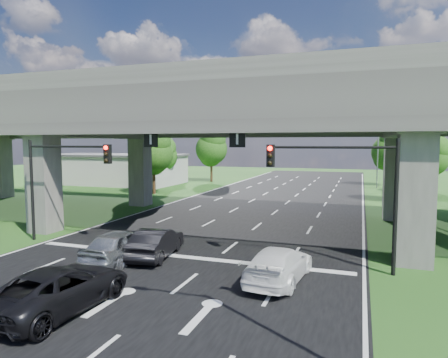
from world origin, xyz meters
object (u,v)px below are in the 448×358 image
Objects in this scene: car_silver at (121,245)px; car_trailing at (59,288)px; streetlight_beyond at (375,143)px; car_white at (279,264)px; streetlight_far at (380,143)px; signal_right at (344,179)px; signal_left at (60,171)px; car_dark at (156,243)px.

car_silver is 0.85× the size of car_trailing.
car_white is (-4.70, -38.48, -5.11)m from streetlight_beyond.
streetlight_far is 1.83× the size of car_trailing.
signal_right is 1.22× the size of car_white.
signal_left is 6.66m from car_silver.
car_silver is at bearing 3.10° from car_white.
car_dark is (-11.26, -37.00, -5.08)m from streetlight_beyond.
car_dark is 0.91× the size of car_white.
streetlight_beyond is at bearing 90.00° from streetlight_far.
signal_left reaches higher than car_trailing.
streetlight_far is at bearing -108.84° from car_trailing.
signal_right is 0.60× the size of streetlight_beyond.
signal_left is 40.30m from streetlight_beyond.
signal_left is at bearing -20.52° from car_silver.
streetlight_far is 2.24× the size of car_dark.
signal_right is at bearing -93.61° from streetlight_beyond.
car_silver is 1.04× the size of car_dark.
car_trailing reaches higher than car_white.
car_dark is at bearing -118.21° from streetlight_far.
signal_left is 0.60× the size of streetlight_far.
car_silver is at bearing -108.24° from streetlight_beyond.
streetlight_far is at bearing -118.51° from car_silver.
signal_left is 0.60× the size of streetlight_beyond.
signal_right reaches higher than car_dark.
signal_right is 0.60× the size of streetlight_far.
streetlight_beyond reaches higher than signal_left.
signal_left is at bearing -46.24° from car_trailing.
car_dark is 6.73m from car_white.
signal_left reaches higher than car_silver.
car_trailing is at bearing -104.45° from streetlight_beyond.
streetlight_far is 24.37m from car_dark.
car_trailing is (1.29, -5.65, -0.03)m from car_silver.
car_white is (-4.70, -22.48, -5.11)m from streetlight_far.
car_trailing is (-11.29, -27.82, -5.06)m from streetlight_far.
streetlight_far is 2.04× the size of car_white.
car_trailing is (-0.02, -6.82, 0.03)m from car_dark.
signal_left is at bearing -131.78° from streetlight_far.
car_trailing is at bearing -49.49° from signal_left.
car_silver is (5.34, -2.11, -3.37)m from signal_left.
signal_right is 1.10× the size of car_trailing.
car_white is (6.57, -1.48, -0.02)m from car_dark.
car_silver is at bearing 33.84° from car_dark.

